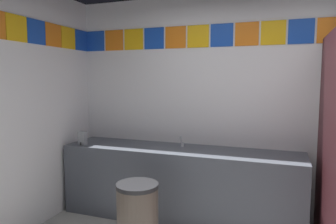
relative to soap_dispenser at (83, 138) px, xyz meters
The scene contains 5 objects.
wall_back 2.10m from the soap_dispenser, 14.88° to the left, with size 4.46×0.09×2.60m.
vanity_counter 1.28m from the soap_dispenser, ahead, with size 2.71×0.61×0.82m.
faucet_center 1.20m from the soap_dispenser, 13.24° to the left, with size 0.04×0.10×0.14m.
soap_dispenser is the anchor object (origin of this frame).
trash_bin 1.28m from the soap_dispenser, 29.18° to the right, with size 0.40×0.40×0.63m.
Camera 1 is at (0.24, -1.91, 1.61)m, focal length 33.37 mm.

